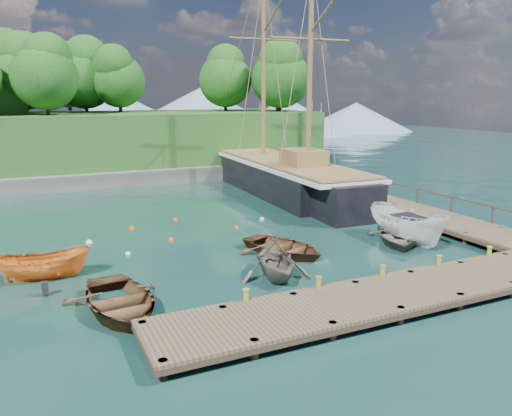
# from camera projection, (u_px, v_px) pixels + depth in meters

# --- Properties ---
(ground) EXTENTS (160.00, 160.00, 0.00)m
(ground) POSITION_uv_depth(u_px,v_px,m) (280.00, 259.00, 23.90)
(ground) COLOR #153B33
(ground) RESTS_ON ground
(dock_near) EXTENTS (20.00, 3.20, 1.10)m
(dock_near) POSITION_uv_depth(u_px,v_px,m) (406.00, 292.00, 18.87)
(dock_near) COLOR #483A29
(dock_near) RESTS_ON ground
(dock_east) EXTENTS (3.20, 24.00, 1.10)m
(dock_east) POSITION_uv_depth(u_px,v_px,m) (380.00, 202.00, 34.71)
(dock_east) COLOR #483A29
(dock_east) RESTS_ON ground
(bollard_0) EXTENTS (0.26, 0.26, 0.45)m
(bollard_0) POSITION_uv_depth(u_px,v_px,m) (246.00, 317.00, 17.74)
(bollard_0) COLOR olive
(bollard_0) RESTS_ON ground
(bollard_1) EXTENTS (0.26, 0.26, 0.45)m
(bollard_1) POSITION_uv_depth(u_px,v_px,m) (318.00, 302.00, 18.97)
(bollard_1) COLOR olive
(bollard_1) RESTS_ON ground
(bollard_2) EXTENTS (0.26, 0.26, 0.45)m
(bollard_2) POSITION_uv_depth(u_px,v_px,m) (382.00, 290.00, 20.21)
(bollard_2) COLOR olive
(bollard_2) RESTS_ON ground
(bollard_3) EXTENTS (0.26, 0.26, 0.45)m
(bollard_3) POSITION_uv_depth(u_px,v_px,m) (438.00, 278.00, 21.44)
(bollard_3) COLOR olive
(bollard_3) RESTS_ON ground
(bollard_4) EXTENTS (0.26, 0.26, 0.45)m
(bollard_4) POSITION_uv_depth(u_px,v_px,m) (487.00, 268.00, 22.67)
(bollard_4) COLOR olive
(bollard_4) RESTS_ON ground
(rowboat_0) EXTENTS (3.92, 5.26, 1.04)m
(rowboat_0) POSITION_uv_depth(u_px,v_px,m) (120.00, 312.00, 18.13)
(rowboat_0) COLOR brown
(rowboat_0) RESTS_ON ground
(rowboat_1) EXTENTS (3.73, 4.12, 1.90)m
(rowboat_1) POSITION_uv_depth(u_px,v_px,m) (275.00, 278.00, 21.52)
(rowboat_1) COLOR #615B52
(rowboat_1) RESTS_ON ground
(rowboat_2) EXTENTS (4.70, 5.43, 0.94)m
(rowboat_2) POSITION_uv_depth(u_px,v_px,m) (283.00, 254.00, 24.72)
(rowboat_2) COLOR brown
(rowboat_2) RESTS_ON ground
(rowboat_3) EXTENTS (4.79, 5.16, 0.87)m
(rowboat_3) POSITION_uv_depth(u_px,v_px,m) (397.00, 243.00, 26.61)
(rowboat_3) COLOR #5A5449
(rowboat_3) RESTS_ON ground
(motorboat_orange) EXTENTS (3.88, 1.93, 1.43)m
(motorboat_orange) POSITION_uv_depth(u_px,v_px,m) (46.00, 279.00, 21.36)
(motorboat_orange) COLOR orange
(motorboat_orange) RESTS_ON ground
(cabin_boat_white) EXTENTS (2.05, 5.43, 2.10)m
(cabin_boat_white) POSITION_uv_depth(u_px,v_px,m) (406.00, 242.00, 26.72)
(cabin_boat_white) COLOR white
(cabin_boat_white) RESTS_ON ground
(schooner) EXTENTS (5.98, 28.11, 20.70)m
(schooner) POSITION_uv_depth(u_px,v_px,m) (283.00, 179.00, 39.57)
(schooner) COLOR black
(schooner) RESTS_ON ground
(mooring_buoy_0) EXTENTS (0.29, 0.29, 0.29)m
(mooring_buoy_0) POSITION_uv_depth(u_px,v_px,m) (128.00, 255.00, 24.62)
(mooring_buoy_0) COLOR silver
(mooring_buoy_0) RESTS_ON ground
(mooring_buoy_1) EXTENTS (0.33, 0.33, 0.33)m
(mooring_buoy_1) POSITION_uv_depth(u_px,v_px,m) (171.00, 241.00, 26.95)
(mooring_buoy_1) COLOR #E45811
(mooring_buoy_1) RESTS_ON ground
(mooring_buoy_2) EXTENTS (0.28, 0.28, 0.28)m
(mooring_buoy_2) POSITION_uv_depth(u_px,v_px,m) (237.00, 228.00, 29.44)
(mooring_buoy_2) COLOR #EB5720
(mooring_buoy_2) RESTS_ON ground
(mooring_buoy_3) EXTENTS (0.31, 0.31, 0.31)m
(mooring_buoy_3) POSITION_uv_depth(u_px,v_px,m) (262.00, 220.00, 31.45)
(mooring_buoy_3) COLOR silver
(mooring_buoy_3) RESTS_ON ground
(mooring_buoy_4) EXTENTS (0.36, 0.36, 0.36)m
(mooring_buoy_4) POSITION_uv_depth(u_px,v_px,m) (132.00, 229.00, 29.27)
(mooring_buoy_4) COLOR #F05800
(mooring_buoy_4) RESTS_ON ground
(mooring_buoy_5) EXTENTS (0.33, 0.33, 0.33)m
(mooring_buoy_5) POSITION_uv_depth(u_px,v_px,m) (175.00, 220.00, 31.35)
(mooring_buoy_5) COLOR #DE470E
(mooring_buoy_5) RESTS_ON ground
(mooring_buoy_6) EXTENTS (0.35, 0.35, 0.35)m
(mooring_buoy_6) POSITION_uv_depth(u_px,v_px,m) (89.00, 243.00, 26.54)
(mooring_buoy_6) COLOR white
(mooring_buoy_6) RESTS_ON ground
(mooring_buoy_7) EXTENTS (0.32, 0.32, 0.32)m
(mooring_buoy_7) POSITION_uv_depth(u_px,v_px,m) (270.00, 237.00, 27.60)
(mooring_buoy_7) COLOR #E73E14
(mooring_buoy_7) RESTS_ON ground
(distant_ridge) EXTENTS (117.00, 40.00, 10.00)m
(distant_ridge) POSITION_uv_depth(u_px,v_px,m) (116.00, 114.00, 86.60)
(distant_ridge) COLOR #728CA5
(distant_ridge) RESTS_ON ground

